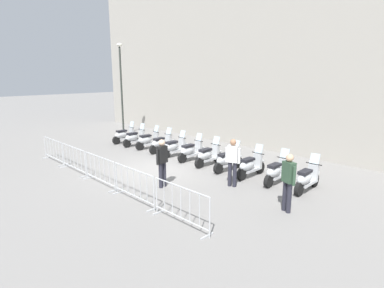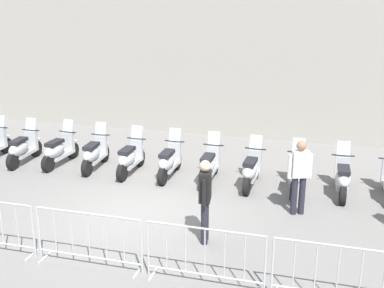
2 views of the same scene
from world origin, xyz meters
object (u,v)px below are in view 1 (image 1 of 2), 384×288
(motorcycle_10, at_px, (307,179))
(officer_mid_plaza, at_px, (162,160))
(motorcycle_8, at_px, (250,166))
(barrier_segment_1, at_px, (74,160))
(barrier_segment_4, at_px, (181,206))
(motorcycle_0, at_px, (124,135))
(motorcycle_6, at_px, (208,156))
(street_lamp, at_px, (121,81))
(motorcycle_5, at_px, (191,151))
(motorcycle_7, at_px, (227,161))
(barrier_segment_0, at_px, (53,151))
(officer_by_barriers, at_px, (233,160))
(barrier_segment_2, at_px, (100,171))
(motorcycle_3, at_px, (161,144))
(motorcycle_9, at_px, (276,172))
(officer_near_row_end, at_px, (288,179))
(motorcycle_4, at_px, (174,147))
(motorcycle_2, at_px, (148,141))
(motorcycle_1, at_px, (135,138))
(barrier_segment_3, at_px, (134,185))

(motorcycle_10, distance_m, officer_mid_plaza, 4.99)
(motorcycle_8, xyz_separation_m, motorcycle_10, (2.24, -0.18, 0.00))
(barrier_segment_1, bearing_deg, barrier_segment_4, -6.44)
(motorcycle_0, height_order, officer_mid_plaza, officer_mid_plaza)
(motorcycle_6, height_order, street_lamp, street_lamp)
(motorcycle_5, xyz_separation_m, motorcycle_6, (1.11, -0.17, 0.00))
(motorcycle_7, relative_size, motorcycle_10, 1.00)
(barrier_segment_0, xyz_separation_m, barrier_segment_4, (8.60, -0.97, 0.00))
(motorcycle_7, bearing_deg, officer_by_barriers, -52.19)
(street_lamp, bearing_deg, barrier_segment_2, -43.69)
(motorcycle_3, bearing_deg, barrier_segment_2, -70.92)
(officer_mid_plaza, bearing_deg, motorcycle_10, 33.59)
(motorcycle_9, bearing_deg, motorcycle_7, 174.80)
(street_lamp, xyz_separation_m, officer_near_row_end, (13.25, -4.72, -2.61))
(motorcycle_3, bearing_deg, street_lamp, 160.99)
(barrier_segment_0, height_order, officer_mid_plaza, officer_mid_plaza)
(motorcycle_3, height_order, officer_near_row_end, officer_near_row_end)
(motorcycle_6, xyz_separation_m, motorcycle_8, (2.22, -0.27, 0.00))
(motorcycle_4, relative_size, motorcycle_7, 1.00)
(motorcycle_10, xyz_separation_m, officer_by_barriers, (-2.24, -1.14, 0.53))
(motorcycle_6, distance_m, barrier_segment_0, 7.12)
(motorcycle_6, bearing_deg, barrier_segment_0, -146.32)
(motorcycle_0, relative_size, motorcycle_2, 1.00)
(motorcycle_4, relative_size, motorcycle_6, 1.00)
(motorcycle_1, height_order, motorcycle_2, same)
(motorcycle_5, bearing_deg, motorcycle_7, -8.26)
(barrier_segment_2, height_order, officer_near_row_end, officer_near_row_end)
(motorcycle_5, height_order, barrier_segment_3, motorcycle_5)
(motorcycle_3, height_order, motorcycle_10, same)
(motorcycle_9, bearing_deg, barrier_segment_0, -158.82)
(motorcycle_0, bearing_deg, officer_mid_plaza, -29.45)
(motorcycle_1, bearing_deg, barrier_segment_1, -69.56)
(motorcycle_1, bearing_deg, street_lamp, 151.33)
(motorcycle_8, height_order, barrier_segment_3, motorcycle_8)
(motorcycle_9, relative_size, officer_mid_plaza, 1.00)
(motorcycle_1, relative_size, motorcycle_4, 1.00)
(motorcycle_1, relative_size, motorcycle_6, 1.00)
(officer_near_row_end, relative_size, officer_mid_plaza, 1.00)
(motorcycle_4, xyz_separation_m, officer_near_row_end, (6.78, -2.66, 0.53))
(motorcycle_9, bearing_deg, street_lamp, 167.45)
(motorcycle_2, relative_size, officer_mid_plaza, 0.99)
(barrier_segment_0, relative_size, officer_by_barriers, 1.19)
(motorcycle_8, bearing_deg, motorcycle_6, 173.01)
(motorcycle_3, height_order, motorcycle_8, same)
(motorcycle_0, height_order, motorcycle_1, same)
(motorcycle_7, distance_m, barrier_segment_2, 5.08)
(motorcycle_0, distance_m, officer_mid_plaza, 8.06)
(barrier_segment_2, xyz_separation_m, officer_mid_plaza, (1.95, 1.24, 0.46))
(motorcycle_3, distance_m, barrier_segment_4, 8.06)
(motorcycle_4, bearing_deg, motorcycle_8, -6.78)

